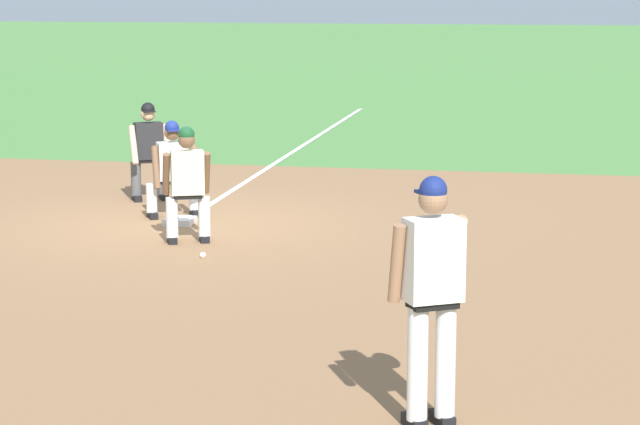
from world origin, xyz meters
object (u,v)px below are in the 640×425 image
Objects in this scene: baseball at (203,255)px; baserunner at (187,180)px; umpire at (149,148)px; first_base_bag at (180,221)px; first_baseman at (175,165)px; pitcher at (432,286)px.

baseball is 1.18m from baserunner.
umpire reaches higher than baseball.
umpire is (1.70, 0.99, 0.75)m from first_base_bag.
baserunner reaches higher than first_baseman.
umpire reaches higher than first_baseman.
first_baseman is at bearing 23.29° from first_base_bag.
baserunner is at bearing 31.41° from pitcher.
first_base_bag reaches higher than baseball.
first_baseman is (7.51, 4.27, -0.33)m from pitcher.
baseball is at bearing 32.02° from pitcher.
first_baseman is 0.92× the size of baserunner.
first_baseman is (0.45, 0.19, 0.69)m from first_base_bag.
first_base_bag is at bearing -149.97° from umpire.
first_baseman is at bearing 24.14° from baseball.
baserunner is at bearing -157.90° from first_base_bag.
first_base_bag is at bearing -156.71° from first_baseman.
pitcher is 1.39× the size of first_baseman.
baserunner reaches higher than baseball.
baserunner reaches higher than first_base_bag.
baserunner is at bearing -157.56° from first_baseman.
pitcher reaches higher than umpire.
umpire reaches higher than first_base_bag.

